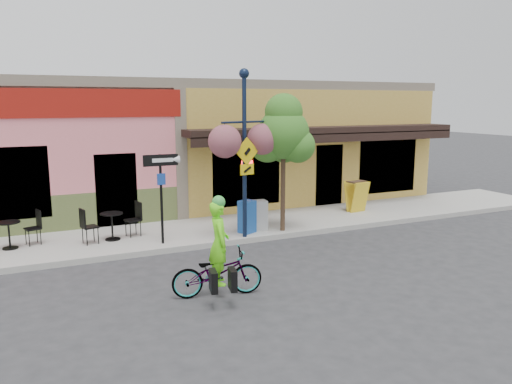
# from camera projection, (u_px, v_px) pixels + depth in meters

# --- Properties ---
(ground) EXTENTS (90.00, 90.00, 0.00)m
(ground) POSITION_uv_depth(u_px,v_px,m) (257.00, 248.00, 13.11)
(ground) COLOR #2D2D30
(ground) RESTS_ON ground
(sidewalk) EXTENTS (24.00, 3.00, 0.15)m
(sidewalk) POSITION_uv_depth(u_px,v_px,m) (229.00, 228.00, 14.88)
(sidewalk) COLOR #9E9B93
(sidewalk) RESTS_ON ground
(curb) EXTENTS (24.00, 0.12, 0.15)m
(curb) POSITION_uv_depth(u_px,v_px,m) (249.00, 240.00, 13.59)
(curb) COLOR #A8A59E
(curb) RESTS_ON ground
(building) EXTENTS (18.20, 8.20, 4.50)m
(building) POSITION_uv_depth(u_px,v_px,m) (176.00, 142.00, 19.41)
(building) COLOR pink
(building) RESTS_ON ground
(bicycle) EXTENTS (1.87, 0.95, 0.94)m
(bicycle) POSITION_uv_depth(u_px,v_px,m) (217.00, 273.00, 9.81)
(bicycle) COLOR maroon
(bicycle) RESTS_ON ground
(cyclist_rider) EXTENTS (0.50, 0.67, 1.66)m
(cyclist_rider) POSITION_uv_depth(u_px,v_px,m) (219.00, 255.00, 9.76)
(cyclist_rider) COLOR #6EFF1A
(cyclist_rider) RESTS_ON ground
(lamp_post) EXTENTS (1.53, 0.87, 4.50)m
(lamp_post) POSITION_uv_depth(u_px,v_px,m) (244.00, 155.00, 13.26)
(lamp_post) COLOR #101C34
(lamp_post) RESTS_ON sidewalk
(one_way_sign) EXTENTS (0.89, 0.19, 2.33)m
(one_way_sign) POSITION_uv_depth(u_px,v_px,m) (161.00, 199.00, 12.80)
(one_way_sign) COLOR black
(one_way_sign) RESTS_ON sidewalk
(cafe_set_left) EXTENTS (1.66, 1.14, 0.90)m
(cafe_set_left) POSITION_uv_depth(u_px,v_px,m) (9.00, 231.00, 12.45)
(cafe_set_left) COLOR black
(cafe_set_left) RESTS_ON sidewalk
(cafe_set_right) EXTENTS (1.74, 1.16, 0.95)m
(cafe_set_right) POSITION_uv_depth(u_px,v_px,m) (112.00, 222.00, 13.26)
(cafe_set_right) COLOR black
(cafe_set_right) RESTS_ON sidewalk
(newspaper_box_blue) EXTENTS (0.53, 0.50, 0.91)m
(newspaper_box_blue) POSITION_uv_depth(u_px,v_px,m) (247.00, 217.00, 14.01)
(newspaper_box_blue) COLOR #1A4D9E
(newspaper_box_blue) RESTS_ON sidewalk
(newspaper_box_grey) EXTENTS (0.44, 0.41, 0.86)m
(newspaper_box_grey) POSITION_uv_depth(u_px,v_px,m) (259.00, 215.00, 14.32)
(newspaper_box_grey) COLOR #A0A0A0
(newspaper_box_grey) RESTS_ON sidewalk
(street_tree) EXTENTS (1.90, 1.90, 3.92)m
(street_tree) POSITION_uv_depth(u_px,v_px,m) (283.00, 162.00, 13.97)
(street_tree) COLOR #3D7A26
(street_tree) RESTS_ON sidewalk
(sandwich_board) EXTENTS (0.68, 0.53, 1.04)m
(sandwich_board) POSITION_uv_depth(u_px,v_px,m) (360.00, 197.00, 16.55)
(sandwich_board) COLOR yellow
(sandwich_board) RESTS_ON sidewalk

